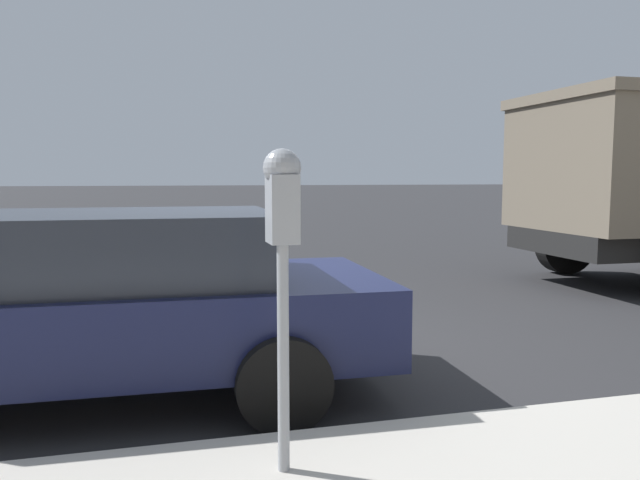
% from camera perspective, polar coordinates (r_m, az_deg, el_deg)
% --- Properties ---
extents(ground_plane, '(220.00, 220.00, 0.00)m').
position_cam_1_polar(ground_plane, '(6.03, -5.20, -10.32)').
color(ground_plane, '#2B2B2D').
extents(parking_meter, '(0.21, 0.19, 1.65)m').
position_cam_1_polar(parking_meter, '(3.10, -3.46, 1.21)').
color(parking_meter, gray).
rests_on(parking_meter, sidewalk).
extents(car_navy, '(2.14, 4.76, 1.41)m').
position_cam_1_polar(car_navy, '(4.98, -21.48, -5.25)').
color(car_navy, '#14193D').
rests_on(car_navy, ground_plane).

